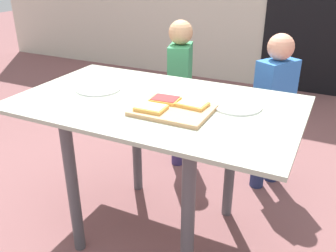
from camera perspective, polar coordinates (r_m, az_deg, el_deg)
The scene contains 10 objects.
ground_plane at distance 2.15m, azimuth -1.59°, elevation -15.76°, with size 16.00×16.00×0.00m, color #7E5051.
dining_table at distance 1.80m, azimuth -1.83°, elevation -0.12°, with size 1.36×0.82×0.77m.
cutting_board at distance 1.62m, azimuth 0.78°, elevation 2.51°, with size 0.34×0.27×0.02m, color tan.
pizza_slice_near_left at distance 1.60m, azimuth -2.67°, elevation 2.85°, with size 0.13×0.10×0.02m.
pizza_slice_far_left at distance 1.70m, azimuth -0.45°, elevation 4.14°, with size 0.13×0.11×0.02m.
pizza_slice_far_right at distance 1.65m, azimuth 3.89°, elevation 3.43°, with size 0.14×0.11×0.02m.
plate_white_left at distance 1.94m, azimuth -10.80°, elevation 5.76°, with size 0.23×0.23×0.01m, color white.
plate_white_right at distance 1.71m, azimuth 10.70°, elevation 3.14°, with size 0.23×0.23×0.01m, color white.
child_left at distance 2.56m, azimuth 1.88°, elevation 6.33°, with size 0.20×0.27×1.03m.
child_right at distance 2.36m, azimuth 16.13°, elevation 3.26°, with size 0.24×0.28×1.01m.
Camera 1 is at (0.77, -1.44, 1.40)m, focal length 39.01 mm.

